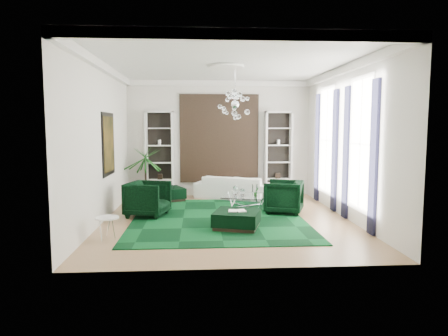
{
  "coord_description": "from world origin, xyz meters",
  "views": [
    {
      "loc": [
        -0.69,
        -9.73,
        2.3
      ],
      "look_at": [
        -0.03,
        0.5,
        1.23
      ],
      "focal_mm": 32.0,
      "sensor_mm": 36.0,
      "label": 1
    }
  ],
  "objects": [
    {
      "name": "wall_right",
      "position": [
        3.01,
        0.0,
        1.9
      ],
      "size": [
        0.02,
        7.0,
        3.8
      ],
      "primitive_type": "cube",
      "color": "silver",
      "rests_on": "ground"
    },
    {
      "name": "floor",
      "position": [
        0.0,
        0.0,
        -0.01
      ],
      "size": [
        6.0,
        7.0,
        0.02
      ],
      "primitive_type": "cube",
      "color": "#A58057",
      "rests_on": "ground"
    },
    {
      "name": "sofa",
      "position": [
        0.47,
        2.85,
        0.36
      ],
      "size": [
        2.66,
        1.85,
        0.72
      ],
      "primitive_type": "imported",
      "rotation": [
        0.0,
        0.0,
        2.74
      ],
      "color": "white",
      "rests_on": "floor"
    },
    {
      "name": "painting",
      "position": [
        -2.97,
        0.6,
        1.85
      ],
      "size": [
        0.04,
        1.3,
        1.6
      ],
      "primitive_type": "cube",
      "color": "black",
      "rests_on": "wall_left"
    },
    {
      "name": "rug",
      "position": [
        -0.21,
        0.1,
        0.01
      ],
      "size": [
        4.2,
        5.0,
        0.02
      ],
      "primitive_type": "cube",
      "color": "black",
      "rests_on": "floor"
    },
    {
      "name": "curtain_near_a",
      "position": [
        2.96,
        -1.68,
        1.65
      ],
      "size": [
        0.07,
        0.3,
        3.25
      ],
      "primitive_type": "cube",
      "color": "black",
      "rests_on": "floor"
    },
    {
      "name": "curtain_far_b",
      "position": [
        2.96,
        2.28,
        1.65
      ],
      "size": [
        0.07,
        0.3,
        3.25
      ],
      "primitive_type": "cube",
      "color": "black",
      "rests_on": "floor"
    },
    {
      "name": "side_table",
      "position": [
        -2.55,
        -1.65,
        0.23
      ],
      "size": [
        0.63,
        0.63,
        0.45
      ],
      "primitive_type": "cylinder",
      "rotation": [
        0.0,
        0.0,
        -0.43
      ],
      "color": "white",
      "rests_on": "floor"
    },
    {
      "name": "curtain_far_a",
      "position": [
        2.96,
        0.72,
        1.65
      ],
      "size": [
        0.07,
        0.3,
        3.25
      ],
      "primitive_type": "cube",
      "color": "black",
      "rests_on": "floor"
    },
    {
      "name": "shelving_left",
      "position": [
        -1.95,
        3.31,
        1.4
      ],
      "size": [
        0.9,
        0.38,
        2.8
      ],
      "primitive_type": null,
      "color": "white",
      "rests_on": "floor"
    },
    {
      "name": "armchair_left",
      "position": [
        -2.0,
        0.46,
        0.45
      ],
      "size": [
        1.21,
        1.19,
        0.9
      ],
      "primitive_type": "imported",
      "rotation": [
        0.0,
        0.0,
        1.3
      ],
      "color": "black",
      "rests_on": "floor"
    },
    {
      "name": "ottoman_side",
      "position": [
        -1.66,
        2.57,
        0.2
      ],
      "size": [
        1.21,
        1.21,
        0.41
      ],
      "primitive_type": "cube",
      "rotation": [
        0.0,
        0.0,
        0.4
      ],
      "color": "black",
      "rests_on": "floor"
    },
    {
      "name": "book",
      "position": [
        0.17,
        -0.9,
        0.41
      ],
      "size": [
        0.4,
        0.27,
        0.03
      ],
      "primitive_type": "cube",
      "color": "white",
      "rests_on": "ottoman_front"
    },
    {
      "name": "ottoman_front",
      "position": [
        0.17,
        -0.9,
        0.2
      ],
      "size": [
        1.21,
        1.21,
        0.39
      ],
      "primitive_type": "cube",
      "rotation": [
        0.0,
        0.0,
        -0.28
      ],
      "color": "black",
      "rests_on": "floor"
    },
    {
      "name": "wall_back",
      "position": [
        0.0,
        3.51,
        1.9
      ],
      "size": [
        6.0,
        0.02,
        3.8
      ],
      "primitive_type": "cube",
      "color": "silver",
      "rests_on": "ground"
    },
    {
      "name": "ceiling",
      "position": [
        0.0,
        0.0,
        3.81
      ],
      "size": [
        6.0,
        7.0,
        0.02
      ],
      "primitive_type": "cube",
      "color": "white",
      "rests_on": "ground"
    },
    {
      "name": "window_far",
      "position": [
        2.99,
        1.5,
        1.9
      ],
      "size": [
        0.03,
        1.1,
        2.9
      ],
      "primitive_type": "cube",
      "color": "white",
      "rests_on": "wall_right"
    },
    {
      "name": "wall_left",
      "position": [
        -3.01,
        0.0,
        1.9
      ],
      "size": [
        0.02,
        7.0,
        3.8
      ],
      "primitive_type": "cube",
      "color": "silver",
      "rests_on": "ground"
    },
    {
      "name": "armchair_right",
      "position": [
        1.56,
        0.59,
        0.44
      ],
      "size": [
        1.23,
        1.22,
        0.88
      ],
      "primitive_type": "imported",
      "rotation": [
        0.0,
        0.0,
        -1.93
      ],
      "color": "black",
      "rests_on": "floor"
    },
    {
      "name": "table_plant",
      "position": [
        0.88,
        0.96,
        0.51
      ],
      "size": [
        0.17,
        0.15,
        0.25
      ],
      "primitive_type": "imported",
      "rotation": [
        0.0,
        0.0,
        0.35
      ],
      "color": "#195B1A",
      "rests_on": "coffee_table"
    },
    {
      "name": "wall_front",
      "position": [
        0.0,
        -3.51,
        1.9
      ],
      "size": [
        6.0,
        0.02,
        3.8
      ],
      "primitive_type": "cube",
      "color": "silver",
      "rests_on": "ground"
    },
    {
      "name": "chandelier",
      "position": [
        0.25,
        0.46,
        2.85
      ],
      "size": [
        1.11,
        1.11,
        0.75
      ],
      "primitive_type": null,
      "rotation": [
        0.0,
        0.0,
        -0.43
      ],
      "color": "white",
      "rests_on": "ceiling"
    },
    {
      "name": "crown_molding",
      "position": [
        0.0,
        0.0,
        3.7
      ],
      "size": [
        6.0,
        7.0,
        0.18
      ],
      "primitive_type": null,
      "color": "white",
      "rests_on": "ceiling"
    },
    {
      "name": "tapestry",
      "position": [
        0.0,
        3.46,
        1.9
      ],
      "size": [
        2.5,
        0.06,
        2.8
      ],
      "primitive_type": "cube",
      "color": "black",
      "rests_on": "wall_back"
    },
    {
      "name": "shelving_right",
      "position": [
        1.95,
        3.31,
        1.4
      ],
      "size": [
        0.9,
        0.38,
        2.8
      ],
      "primitive_type": null,
      "color": "white",
      "rests_on": "floor"
    },
    {
      "name": "palm",
      "position": [
        -2.37,
        2.99,
        1.07
      ],
      "size": [
        1.54,
        1.54,
        2.14
      ],
      "primitive_type": null,
      "rotation": [
        0.0,
        0.0,
        -0.16
      ],
      "color": "#195B1A",
      "rests_on": "floor"
    },
    {
      "name": "ceiling_medallion",
      "position": [
        0.0,
        0.3,
        3.77
      ],
      "size": [
        0.9,
        0.9,
        0.05
      ],
      "primitive_type": "cylinder",
      "color": "white",
      "rests_on": "ceiling"
    },
    {
      "name": "coffee_table",
      "position": [
        0.6,
        1.19,
        0.19
      ],
      "size": [
        1.42,
        1.42,
        0.39
      ],
      "primitive_type": null,
      "rotation": [
        0.0,
        0.0,
        -0.31
      ],
      "color": "white",
      "rests_on": "floor"
    },
    {
      "name": "curtain_near_b",
      "position": [
        2.96,
        -0.12,
        1.65
      ],
      "size": [
        0.07,
        0.3,
        3.25
      ],
      "primitive_type": "cube",
      "color": "black",
      "rests_on": "floor"
    },
    {
      "name": "window_near",
      "position": [
        2.99,
        -0.9,
        1.9
      ],
      "size": [
        0.03,
        1.1,
        2.9
      ],
      "primitive_type": "cube",
      "color": "white",
      "rests_on": "wall_right"
    }
  ]
}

